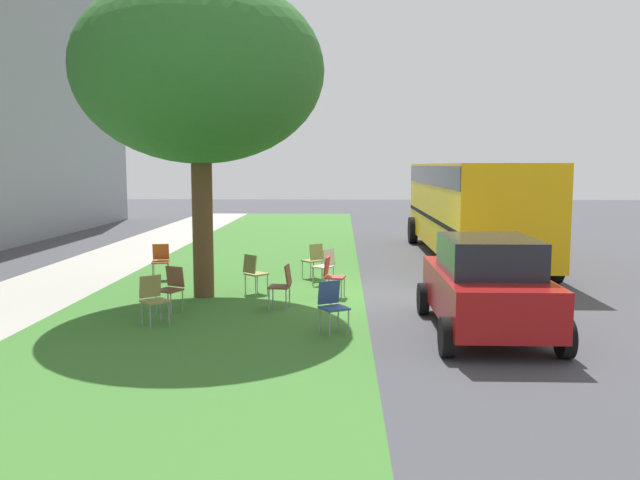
# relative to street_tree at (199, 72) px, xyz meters

# --- Properties ---
(ground) EXTENTS (80.00, 80.00, 0.00)m
(ground) POSITION_rel_street_tree_xyz_m (0.15, -3.66, -4.77)
(ground) COLOR #424247
(grass_verge) EXTENTS (48.00, 6.00, 0.01)m
(grass_verge) POSITION_rel_street_tree_xyz_m (0.15, -0.46, -4.77)
(grass_verge) COLOR #3D752D
(grass_verge) RESTS_ON ground
(sidewalk_strip) EXTENTS (48.00, 2.80, 0.01)m
(sidewalk_strip) POSITION_rel_street_tree_xyz_m (0.15, 3.94, -4.77)
(sidewalk_strip) COLOR #ADA89E
(sidewalk_strip) RESTS_ON ground
(street_tree) EXTENTS (5.23, 5.23, 6.72)m
(street_tree) POSITION_rel_street_tree_xyz_m (0.00, 0.00, 0.00)
(street_tree) COLOR brown
(street_tree) RESTS_ON ground
(chair_0) EXTENTS (0.49, 0.49, 0.88)m
(chair_0) POSITION_rel_street_tree_xyz_m (2.09, 1.52, -4.25)
(chair_0) COLOR #C64C1E
(chair_0) RESTS_ON ground
(chair_1) EXTENTS (0.48, 0.49, 0.88)m
(chair_1) POSITION_rel_street_tree_xyz_m (-0.01, -2.77, -4.25)
(chair_1) COLOR #B7332D
(chair_1) RESTS_ON ground
(chair_2) EXTENTS (0.59, 0.59, 0.88)m
(chair_2) POSITION_rel_street_tree_xyz_m (2.34, -2.29, -4.25)
(chair_2) COLOR olive
(chair_2) RESTS_ON ground
(chair_3) EXTENTS (0.59, 0.59, 0.88)m
(chair_3) POSITION_rel_street_tree_xyz_m (0.31, -1.05, -4.25)
(chair_3) COLOR olive
(chair_3) RESTS_ON ground
(chair_4) EXTENTS (0.59, 0.59, 0.88)m
(chair_4) POSITION_rel_street_tree_xyz_m (-2.55, 0.36, -4.25)
(chair_4) COLOR olive
(chair_4) RESTS_ON ground
(chair_5) EXTENTS (0.46, 0.46, 0.88)m
(chair_5) POSITION_rel_street_tree_xyz_m (-1.16, -1.82, -4.25)
(chair_5) COLOR brown
(chair_5) RESTS_ON ground
(chair_6) EXTENTS (0.56, 0.55, 0.88)m
(chair_6) POSITION_rel_street_tree_xyz_m (-1.51, 0.30, -4.25)
(chair_6) COLOR brown
(chair_6) RESTS_ON ground
(chair_7) EXTENTS (0.58, 0.58, 0.88)m
(chair_7) POSITION_rel_street_tree_xyz_m (1.38, -2.60, -4.25)
(chair_7) COLOR beige
(chair_7) RESTS_ON ground
(chair_8) EXTENTS (0.57, 0.57, 0.88)m
(chair_8) POSITION_rel_street_tree_xyz_m (-2.99, -2.82, -4.25)
(chair_8) COLOR #335184
(chair_8) RESTS_ON ground
(parked_car) EXTENTS (3.70, 1.92, 1.65)m
(parked_car) POSITION_rel_street_tree_xyz_m (-2.97, -5.41, -3.93)
(parked_car) COLOR maroon
(parked_car) RESTS_ON ground
(school_bus) EXTENTS (10.40, 2.80, 2.88)m
(school_bus) POSITION_rel_street_tree_xyz_m (5.87, -6.83, -3.01)
(school_bus) COLOR yellow
(school_bus) RESTS_ON ground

